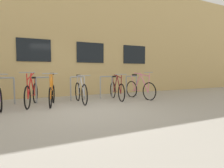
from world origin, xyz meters
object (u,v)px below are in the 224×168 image
object	(u,v)px
bicycle_orange	(52,94)
bicycle_red	(32,94)
bicycle_pink	(140,89)
bicycle_silver	(81,92)
bicycle_maroon	(117,90)

from	to	relation	value
bicycle_orange	bicycle_red	size ratio (longest dim) A/B	0.91
bicycle_pink	bicycle_silver	distance (m)	2.44
bicycle_maroon	bicycle_red	size ratio (longest dim) A/B	0.96
bicycle_maroon	bicycle_orange	distance (m)	2.46
bicycle_orange	bicycle_silver	distance (m)	0.97
bicycle_pink	bicycle_silver	bearing A→B (deg)	178.64
bicycle_pink	bicycle_red	xyz separation A→B (m)	(-4.01, 0.20, -0.00)
bicycle_maroon	bicycle_orange	xyz separation A→B (m)	(-2.46, -0.16, 0.00)
bicycle_red	bicycle_pink	bearing A→B (deg)	-2.84
bicycle_maroon	bicycle_pink	world-z (taller)	bicycle_pink
bicycle_orange	bicycle_silver	size ratio (longest dim) A/B	0.93
bicycle_silver	bicycle_maroon	bearing A→B (deg)	4.96
bicycle_pink	bicycle_orange	size ratio (longest dim) A/B	1.09
bicycle_silver	bicycle_red	size ratio (longest dim) A/B	0.97
bicycle_maroon	bicycle_red	world-z (taller)	bicycle_red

